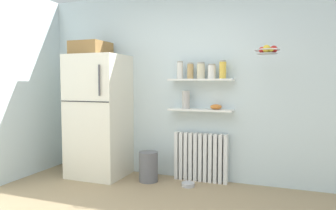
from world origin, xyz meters
The scene contains 15 objects.
back_wall centered at (0.00, 2.05, 1.30)m, with size 7.04×0.10×2.60m, color silver.
refrigerator centered at (-1.27, 1.66, 0.90)m, with size 0.76×0.71×1.91m.
radiator centered at (0.17, 1.92, 0.33)m, with size 0.73×0.12×0.65m.
wall_shelf_lower centered at (0.17, 1.89, 0.97)m, with size 0.86×0.22×0.03m, color white.
wall_shelf_upper centered at (0.17, 1.89, 1.38)m, with size 0.86×0.22×0.03m, color white.
storage_jar_0 centered at (-0.12, 1.89, 1.51)m, with size 0.09×0.09×0.24m.
storage_jar_1 centered at (0.03, 1.89, 1.50)m, with size 0.08×0.08×0.22m.
storage_jar_2 centered at (0.17, 1.89, 1.50)m, with size 0.11×0.11×0.22m.
storage_jar_3 centered at (0.32, 1.89, 1.48)m, with size 0.10×0.10×0.19m.
storage_jar_4 centered at (0.46, 1.89, 1.50)m, with size 0.09×0.09×0.24m.
vase centered at (-0.03, 1.89, 1.11)m, with size 0.10×0.10×0.24m, color #B2ADA8.
shelf_bowl centered at (0.38, 1.89, 1.02)m, with size 0.15×0.15×0.07m, color orange.
trash_bin centered at (-0.48, 1.65, 0.20)m, with size 0.26×0.26×0.40m, color slate.
pet_food_bowl centered at (0.08, 1.64, 0.03)m, with size 0.17×0.17×0.05m, color #B7B7BC.
hanging_fruit_basket centered at (1.03, 1.61, 1.71)m, with size 0.28×0.28×0.10m.
Camera 1 is at (1.23, -2.17, 1.34)m, focal length 33.59 mm.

